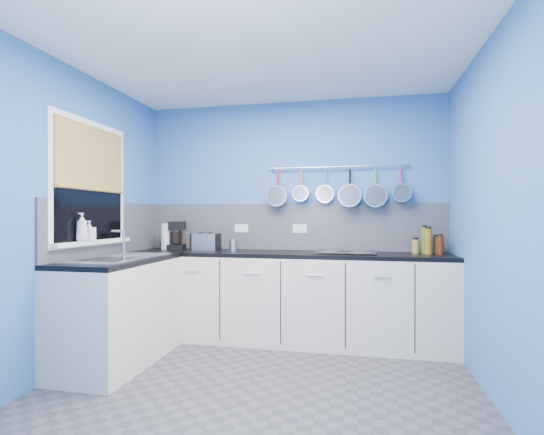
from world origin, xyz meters
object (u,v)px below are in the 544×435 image
at_px(hob, 345,252).
at_px(canister, 233,245).
at_px(soap_bottle_a, 82,227).
at_px(paper_towel, 167,236).
at_px(soap_bottle_b, 89,231).
at_px(coffee_maker, 177,235).
at_px(toaster, 206,242).

bearing_deg(hob, canister, -178.98).
bearing_deg(soap_bottle_a, paper_towel, 80.26).
xyz_separation_m(canister, hob, (1.16, 0.02, -0.05)).
distance_m(soap_bottle_a, soap_bottle_b, 0.10).
relative_size(paper_towel, coffee_maker, 0.92).
height_order(paper_towel, toaster, paper_towel).
bearing_deg(paper_towel, soap_bottle_b, -100.60).
relative_size(paper_towel, hob, 0.48).
bearing_deg(toaster, hob, 2.24).
relative_size(soap_bottle_b, canister, 1.42).
xyz_separation_m(paper_towel, hob, (1.92, -0.00, -0.14)).
distance_m(soap_bottle_b, toaster, 1.23).
bearing_deg(soap_bottle_a, soap_bottle_b, 90.00).
relative_size(toaster, canister, 2.30).
relative_size(soap_bottle_b, paper_towel, 0.61).
relative_size(paper_towel, toaster, 1.02).
height_order(soap_bottle_b, coffee_maker, soap_bottle_b).
height_order(soap_bottle_b, hob, soap_bottle_b).
xyz_separation_m(soap_bottle_a, coffee_maker, (0.31, 1.14, -0.12)).
bearing_deg(toaster, soap_bottle_a, -117.35).
height_order(soap_bottle_a, hob, soap_bottle_a).
height_order(paper_towel, canister, paper_towel).
relative_size(canister, hob, 0.20).
xyz_separation_m(soap_bottle_a, toaster, (0.64, 1.14, -0.18)).
bearing_deg(paper_towel, toaster, -0.58).
xyz_separation_m(paper_towel, toaster, (0.45, -0.00, -0.05)).
relative_size(soap_bottle_a, canister, 1.98).
xyz_separation_m(paper_towel, canister, (0.76, -0.02, -0.08)).
height_order(paper_towel, coffee_maker, coffee_maker).
relative_size(toaster, hob, 0.47).
height_order(soap_bottle_a, toaster, soap_bottle_a).
relative_size(soap_bottle_a, paper_towel, 0.84).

